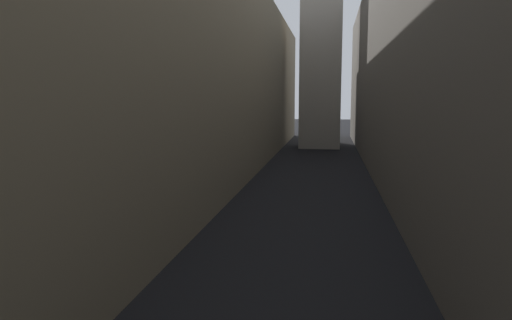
# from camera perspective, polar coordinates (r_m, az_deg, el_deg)

# --- Properties ---
(ground_plane) EXTENTS (264.00, 264.00, 0.00)m
(ground_plane) POSITION_cam_1_polar(r_m,az_deg,el_deg) (38.97, 6.54, -3.47)
(ground_plane) COLOR black
(building_block_left) EXTENTS (10.48, 108.00, 19.13)m
(building_block_left) POSITION_cam_1_polar(r_m,az_deg,el_deg) (42.14, -8.13, 10.39)
(building_block_left) COLOR gray
(building_block_left) RESTS_ON ground
(building_block_right) EXTENTS (15.96, 108.00, 20.83)m
(building_block_right) POSITION_cam_1_polar(r_m,az_deg,el_deg) (42.08, 25.92, 10.90)
(building_block_right) COLOR #60594F
(building_block_right) RESTS_ON ground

